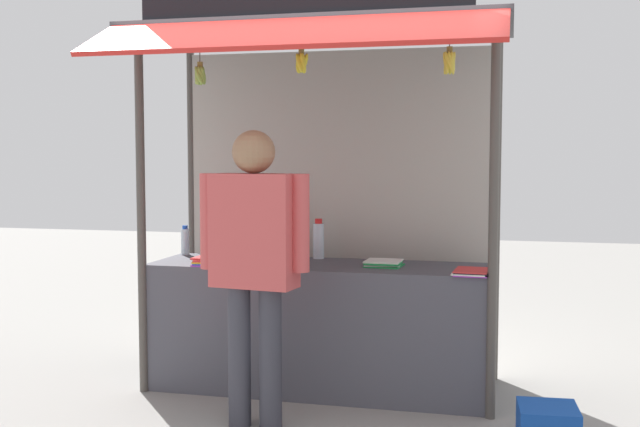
% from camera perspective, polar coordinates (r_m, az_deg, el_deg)
% --- Properties ---
extents(ground_plane, '(20.00, 20.00, 0.00)m').
position_cam_1_polar(ground_plane, '(5.57, 0.00, -12.70)').
color(ground_plane, gray).
extents(stall_counter, '(2.34, 0.67, 0.88)m').
position_cam_1_polar(stall_counter, '(5.46, 0.00, -8.29)').
color(stall_counter, '#4C4C56').
rests_on(stall_counter, ground).
extents(stall_structure, '(2.54, 1.61, 2.84)m').
position_cam_1_polar(stall_structure, '(5.50, 0.42, 5.34)').
color(stall_structure, '#4C4742').
rests_on(stall_structure, ground).
extents(water_bottle_center, '(0.08, 0.08, 0.28)m').
position_cam_1_polar(water_bottle_center, '(5.73, -4.85, -1.91)').
color(water_bottle_center, silver).
rests_on(water_bottle_center, stall_counter).
extents(water_bottle_rear_center, '(0.08, 0.08, 0.29)m').
position_cam_1_polar(water_bottle_rear_center, '(5.65, -0.11, -1.95)').
color(water_bottle_rear_center, silver).
rests_on(water_bottle_rear_center, stall_counter).
extents(water_bottle_mid_right, '(0.06, 0.06, 0.22)m').
position_cam_1_polar(water_bottle_mid_right, '(5.96, -9.83, -2.00)').
color(water_bottle_mid_right, silver).
rests_on(water_bottle_mid_right, stall_counter).
extents(magazine_stack_far_right, '(0.27, 0.27, 0.04)m').
position_cam_1_polar(magazine_stack_far_right, '(5.30, 4.67, -3.64)').
color(magazine_stack_far_right, green).
rests_on(magazine_stack_far_right, stall_counter).
extents(magazine_stack_mid_left, '(0.20, 0.27, 0.07)m').
position_cam_1_polar(magazine_stack_mid_left, '(5.38, -3.37, -3.34)').
color(magazine_stack_mid_left, orange).
rests_on(magazine_stack_mid_left, stall_counter).
extents(magazine_stack_front_right, '(0.25, 0.32, 0.06)m').
position_cam_1_polar(magazine_stack_front_right, '(5.40, -7.80, -3.41)').
color(magazine_stack_front_right, purple).
rests_on(magazine_stack_front_right, stall_counter).
extents(magazine_stack_left, '(0.24, 0.30, 0.03)m').
position_cam_1_polar(magazine_stack_left, '(5.01, 11.03, -4.22)').
color(magazine_stack_left, purple).
rests_on(magazine_stack_left, stall_counter).
extents(banana_bunch_inner_left, '(0.09, 0.09, 0.22)m').
position_cam_1_polar(banana_bunch_inner_left, '(4.94, -1.37, 10.98)').
color(banana_bunch_inner_left, '#332D23').
extents(banana_bunch_leftmost, '(0.09, 0.09, 0.25)m').
position_cam_1_polar(banana_bunch_leftmost, '(4.78, 9.45, 10.86)').
color(banana_bunch_leftmost, '#332D23').
extents(banana_bunch_inner_right, '(0.09, 0.09, 0.28)m').
position_cam_1_polar(banana_bunch_inner_right, '(5.15, -8.77, 9.98)').
color(banana_bunch_inner_right, '#332D23').
extents(vendor_person, '(0.67, 0.28, 1.78)m').
position_cam_1_polar(vendor_person, '(4.62, -4.84, -2.69)').
color(vendor_person, '#383842').
rests_on(vendor_person, ground).
extents(plastic_crate, '(0.35, 0.35, 0.23)m').
position_cam_1_polar(plastic_crate, '(4.70, 16.33, -14.70)').
color(plastic_crate, '#194CB2').
rests_on(plastic_crate, ground).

